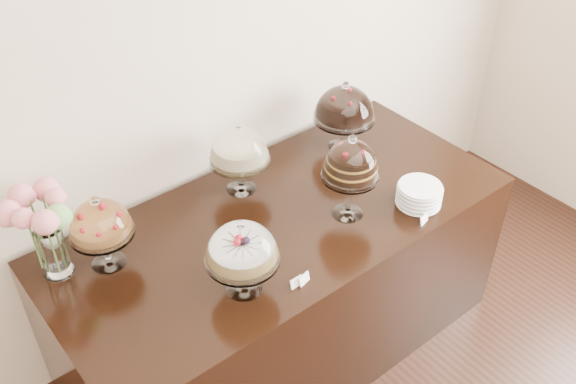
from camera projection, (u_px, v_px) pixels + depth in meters
wall_back at (167, 70)px, 2.84m from camera, size 5.00×0.04×3.00m
display_counter at (282, 285)px, 3.25m from camera, size 2.20×1.00×0.90m
cake_stand_sugar_sponge at (242, 248)px, 2.48m from camera, size 0.30×0.30×0.36m
cake_stand_choco_layer at (351, 163)px, 2.82m from camera, size 0.26×0.26×0.43m
cake_stand_cheesecake at (239, 148)px, 3.00m from camera, size 0.29×0.29×0.38m
cake_stand_dark_choco at (345, 106)px, 3.29m from camera, size 0.32×0.32×0.38m
cake_stand_fruit_tart at (100, 222)px, 2.60m from camera, size 0.27×0.27×0.36m
flower_vase at (41, 221)px, 2.52m from camera, size 0.28×0.31×0.42m
plate_stack at (419, 195)px, 3.02m from camera, size 0.21×0.21×0.10m
price_card_left at (297, 282)px, 2.62m from camera, size 0.06×0.02×0.04m
price_card_right at (424, 219)px, 2.93m from camera, size 0.06×0.03×0.04m
price_card_extra at (304, 279)px, 2.63m from camera, size 0.06×0.03×0.04m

